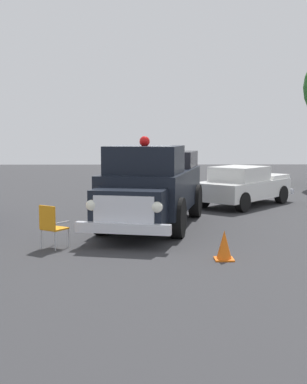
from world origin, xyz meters
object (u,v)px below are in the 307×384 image
lawn_chair_spare (51,224)px  lawn_chair_near_truck (174,183)px  vintage_fire_truck (152,185)px  spectator_seated (176,181)px  traffic_cone (224,246)px  classic_hot_rod (244,185)px

lawn_chair_spare → lawn_chair_near_truck: bearing=-108.8°
lawn_chair_spare → vintage_fire_truck: bearing=-128.7°
vintage_fire_truck → spectator_seated: vintage_fire_truck is taller
lawn_chair_near_truck → spectator_seated: 0.17m
lawn_chair_near_truck → spectator_seated: spectator_seated is taller
vintage_fire_truck → lawn_chair_near_truck: vintage_fire_truck is taller
spectator_seated → traffic_cone: 10.95m
lawn_chair_near_truck → traffic_cone: 11.05m
classic_hot_rod → lawn_chair_near_truck: 3.53m
spectator_seated → vintage_fire_truck: bearing=81.0°
spectator_seated → traffic_cone: (-0.39, 10.94, -0.39)m
lawn_chair_spare → classic_hot_rod: bearing=-128.4°
vintage_fire_truck → lawn_chair_near_truck: (-1.00, -6.94, -0.61)m
classic_hot_rod → traffic_cone: (1.99, 8.51, -0.44)m
vintage_fire_truck → classic_hot_rod: size_ratio=1.39×
lawn_chair_near_truck → traffic_cone: lawn_chair_near_truck is taller
lawn_chair_spare → traffic_cone: 4.02m
traffic_cone → vintage_fire_truck: bearing=-70.2°
lawn_chair_spare → spectator_seated: (-3.45, -9.78, 0.11)m
vintage_fire_truck → lawn_chair_spare: bearing=51.3°
classic_hot_rod → lawn_chair_spare: 9.38m
classic_hot_rod → spectator_seated: (2.38, -2.43, -0.05)m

